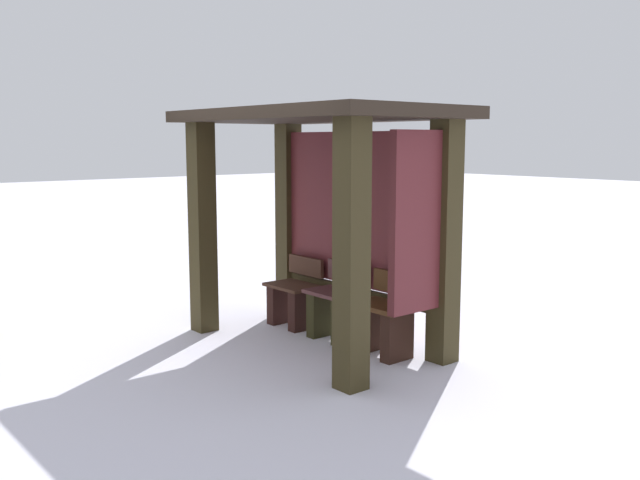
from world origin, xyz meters
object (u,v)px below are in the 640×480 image
(bus_shelter, at_px, (329,182))
(bench_right_inside, at_px, (384,322))
(bench_left_inside, at_px, (294,299))
(bench_center_inside, at_px, (336,309))

(bus_shelter, xyz_separation_m, bench_right_inside, (0.61, 0.14, -1.28))
(bench_left_inside, xyz_separation_m, bench_center_inside, (0.68, -0.00, 0.02))
(bench_center_inside, xyz_separation_m, bench_right_inside, (0.68, -0.00, 0.00))
(bus_shelter, bearing_deg, bench_right_inside, 13.18)
(bench_center_inside, distance_m, bench_right_inside, 0.68)
(bench_left_inside, distance_m, bench_center_inside, 0.68)
(bench_center_inside, bearing_deg, bench_left_inside, 179.87)
(bus_shelter, relative_size, bench_center_inside, 3.60)
(bench_right_inside, bearing_deg, bus_shelter, -166.82)
(bus_shelter, height_order, bench_right_inside, bus_shelter)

